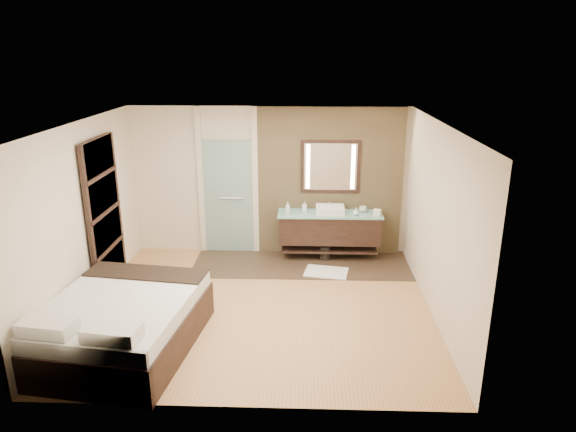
{
  "coord_description": "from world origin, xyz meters",
  "views": [
    {
      "loc": [
        0.66,
        -6.8,
        3.64
      ],
      "look_at": [
        0.4,
        0.6,
        1.23
      ],
      "focal_mm": 32.0,
      "sensor_mm": 36.0,
      "label": 1
    }
  ],
  "objects_px": {
    "bed": "(121,324)",
    "waste_bin": "(325,252)",
    "vanity": "(329,228)",
    "mirror_unit": "(330,167)"
  },
  "relations": [
    {
      "from": "mirror_unit",
      "to": "waste_bin",
      "type": "height_order",
      "value": "mirror_unit"
    },
    {
      "from": "vanity",
      "to": "mirror_unit",
      "type": "bearing_deg",
      "value": 90.0
    },
    {
      "from": "vanity",
      "to": "waste_bin",
      "type": "xyz_separation_m",
      "value": [
        -0.08,
        -0.07,
        -0.45
      ]
    },
    {
      "from": "bed",
      "to": "waste_bin",
      "type": "relative_size",
      "value": 8.83
    },
    {
      "from": "waste_bin",
      "to": "mirror_unit",
      "type": "bearing_deg",
      "value": 76.06
    },
    {
      "from": "bed",
      "to": "waste_bin",
      "type": "xyz_separation_m",
      "value": [
        2.68,
        3.01,
        -0.21
      ]
    },
    {
      "from": "bed",
      "to": "waste_bin",
      "type": "distance_m",
      "value": 4.03
    },
    {
      "from": "vanity",
      "to": "bed",
      "type": "relative_size",
      "value": 0.78
    },
    {
      "from": "vanity",
      "to": "mirror_unit",
      "type": "relative_size",
      "value": 1.75
    },
    {
      "from": "vanity",
      "to": "bed",
      "type": "bearing_deg",
      "value": -131.8
    }
  ]
}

